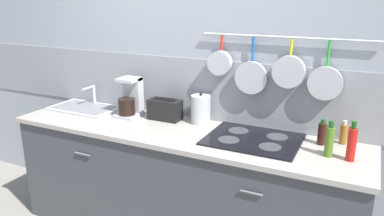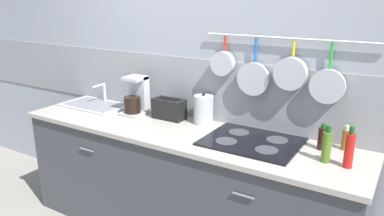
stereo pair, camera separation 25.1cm
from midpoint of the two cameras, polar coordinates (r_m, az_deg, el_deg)
The scene contains 12 objects.
wall_back at distance 2.95m, azimuth 4.46°, elevation 5.56°, with size 7.20×0.14×2.60m.
cabinet_base at distance 2.94m, azimuth 0.72°, elevation -11.96°, with size 2.62×0.62×0.86m.
countertop at distance 2.75m, azimuth 0.75°, elevation -3.78°, with size 2.66×0.64×0.03m.
sink_basin at distance 3.42m, azimuth -12.58°, elevation 0.54°, with size 0.59×0.36×0.18m.
coffee_maker at distance 3.11m, azimuth -6.21°, elevation 1.42°, with size 0.18×0.21×0.32m.
toaster at distance 2.98m, azimuth -1.12°, elevation -0.15°, with size 0.28×0.13×0.17m.
kettle at distance 2.87m, azimuth 4.28°, elevation -0.27°, with size 0.15×0.15×0.24m.
cooktop at distance 2.58m, azimuth 11.88°, elevation -5.06°, with size 0.63×0.50×0.01m.
bottle_dish_soap at distance 2.57m, azimuth 21.92°, elevation -4.32°, with size 0.05×0.05×0.17m.
bottle_olive_oil at distance 2.39m, azimuth 22.75°, elevation -5.39°, with size 0.05×0.05×0.23m.
bottle_sesame_oil at distance 2.63m, azimuth 24.95°, elevation -4.35°, with size 0.05×0.05×0.16m.
bottle_vinegar at distance 2.36m, azimuth 25.72°, elevation -5.79°, with size 0.05×0.05×0.25m.
Camera 2 is at (1.43, -2.15, 1.85)m, focal length 35.00 mm.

